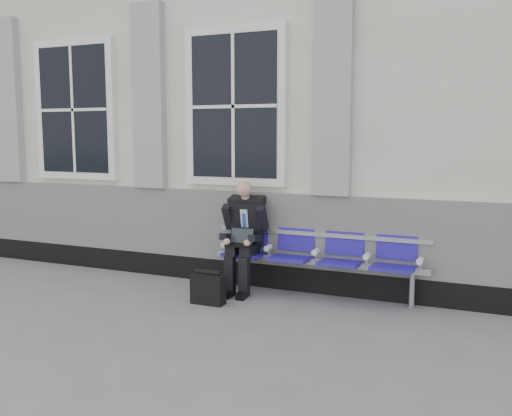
% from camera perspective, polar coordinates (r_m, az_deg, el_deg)
% --- Properties ---
extents(ground, '(70.00, 70.00, 0.00)m').
position_cam_1_polar(ground, '(6.37, -10.68, -10.22)').
color(ground, slate).
rests_on(ground, ground).
extents(station_building, '(14.40, 4.40, 4.49)m').
position_cam_1_polar(station_building, '(9.16, 1.32, 9.34)').
color(station_building, silver).
rests_on(station_building, ground).
extents(bench, '(2.60, 0.47, 0.91)m').
position_cam_1_polar(bench, '(6.76, 6.18, -4.25)').
color(bench, '#9EA0A3').
rests_on(bench, ground).
extents(businessman, '(0.54, 0.73, 1.35)m').
position_cam_1_polar(businessman, '(6.92, -1.18, -2.36)').
color(businessman, black).
rests_on(businessman, ground).
extents(briefcase, '(0.38, 0.16, 0.39)m').
position_cam_1_polar(briefcase, '(6.53, -4.82, -8.00)').
color(briefcase, black).
rests_on(briefcase, ground).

